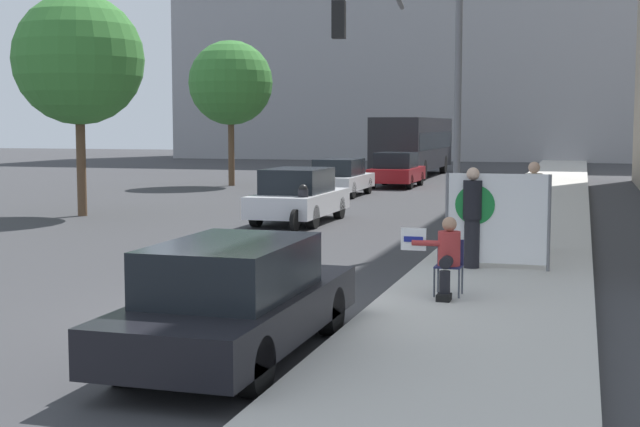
{
  "coord_description": "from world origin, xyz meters",
  "views": [
    {
      "loc": [
        4.7,
        -11.65,
        2.75
      ],
      "look_at": [
        0.41,
        2.84,
        1.24
      ],
      "focal_mm": 50.0,
      "sensor_mm": 36.0,
      "label": 1
    }
  ],
  "objects_px": {
    "car_on_road_nearest": "(299,196)",
    "street_tree_midblock": "(231,83)",
    "motorcycle_on_road": "(304,210)",
    "traffic_light_pole": "(412,69)",
    "street_tree_near_curb": "(78,60)",
    "pedestrian_behind": "(533,206)",
    "protest_banner": "(496,219)",
    "parked_car_curbside": "(236,300)",
    "city_bus_on_road": "(414,143)",
    "jogger_on_sidewalk": "(472,216)",
    "seated_protester": "(447,254)",
    "car_on_road_distant": "(397,170)",
    "car_on_road_midblock": "(340,177)"
  },
  "relations": [
    {
      "from": "seated_protester",
      "to": "street_tree_midblock",
      "type": "bearing_deg",
      "value": 111.46
    },
    {
      "from": "traffic_light_pole",
      "to": "street_tree_near_curb",
      "type": "xyz_separation_m",
      "value": [
        -10.83,
        3.78,
        0.7
      ]
    },
    {
      "from": "jogger_on_sidewalk",
      "to": "protest_banner",
      "type": "height_order",
      "value": "jogger_on_sidewalk"
    },
    {
      "from": "motorcycle_on_road",
      "to": "car_on_road_midblock",
      "type": "bearing_deg",
      "value": 100.34
    },
    {
      "from": "car_on_road_midblock",
      "to": "city_bus_on_road",
      "type": "bearing_deg",
      "value": 88.68
    },
    {
      "from": "jogger_on_sidewalk",
      "to": "traffic_light_pole",
      "type": "distance_m",
      "value": 5.24
    },
    {
      "from": "street_tree_midblock",
      "to": "street_tree_near_curb",
      "type": "bearing_deg",
      "value": -86.81
    },
    {
      "from": "parked_car_curbside",
      "to": "traffic_light_pole",
      "type": "bearing_deg",
      "value": 89.35
    },
    {
      "from": "pedestrian_behind",
      "to": "car_on_road_nearest",
      "type": "relative_size",
      "value": 0.42
    },
    {
      "from": "seated_protester",
      "to": "street_tree_midblock",
      "type": "xyz_separation_m",
      "value": [
        -13.42,
        24.42,
        3.82
      ]
    },
    {
      "from": "jogger_on_sidewalk",
      "to": "pedestrian_behind",
      "type": "xyz_separation_m",
      "value": [
        0.94,
        2.35,
        0.01
      ]
    },
    {
      "from": "car_on_road_distant",
      "to": "street_tree_near_curb",
      "type": "bearing_deg",
      "value": -113.73
    },
    {
      "from": "pedestrian_behind",
      "to": "street_tree_midblock",
      "type": "bearing_deg",
      "value": -10.73
    },
    {
      "from": "protest_banner",
      "to": "parked_car_curbside",
      "type": "bearing_deg",
      "value": -110.42
    },
    {
      "from": "seated_protester",
      "to": "car_on_road_nearest",
      "type": "xyz_separation_m",
      "value": [
        -5.74,
        10.55,
        -0.06
      ]
    },
    {
      "from": "car_on_road_nearest",
      "to": "street_tree_near_curb",
      "type": "xyz_separation_m",
      "value": [
        -6.91,
        -0.01,
        3.93
      ]
    },
    {
      "from": "car_on_road_distant",
      "to": "motorcycle_on_road",
      "type": "relative_size",
      "value": 1.95
    },
    {
      "from": "car_on_road_nearest",
      "to": "street_tree_midblock",
      "type": "relative_size",
      "value": 0.66
    },
    {
      "from": "city_bus_on_road",
      "to": "motorcycle_on_road",
      "type": "xyz_separation_m",
      "value": [
        1.7,
        -24.96,
        -1.28
      ]
    },
    {
      "from": "pedestrian_behind",
      "to": "street_tree_near_curb",
      "type": "distance_m",
      "value": 15.08
    },
    {
      "from": "car_on_road_nearest",
      "to": "motorcycle_on_road",
      "type": "height_order",
      "value": "car_on_road_nearest"
    },
    {
      "from": "motorcycle_on_road",
      "to": "pedestrian_behind",
      "type": "bearing_deg",
      "value": -32.59
    },
    {
      "from": "car_on_road_midblock",
      "to": "protest_banner",
      "type": "bearing_deg",
      "value": -66.28
    },
    {
      "from": "street_tree_near_curb",
      "to": "seated_protester",
      "type": "bearing_deg",
      "value": -39.8
    },
    {
      "from": "parked_car_curbside",
      "to": "motorcycle_on_road",
      "type": "bearing_deg",
      "value": 104.08
    },
    {
      "from": "jogger_on_sidewalk",
      "to": "street_tree_near_curb",
      "type": "relative_size",
      "value": 0.27
    },
    {
      "from": "car_on_road_nearest",
      "to": "city_bus_on_road",
      "type": "relative_size",
      "value": 0.39
    },
    {
      "from": "protest_banner",
      "to": "street_tree_midblock",
      "type": "xyz_separation_m",
      "value": [
        -13.88,
        21.62,
        3.55
      ]
    },
    {
      "from": "car_on_road_midblock",
      "to": "street_tree_midblock",
      "type": "bearing_deg",
      "value": 145.52
    },
    {
      "from": "seated_protester",
      "to": "street_tree_near_curb",
      "type": "relative_size",
      "value": 0.18
    },
    {
      "from": "jogger_on_sidewalk",
      "to": "protest_banner",
      "type": "distance_m",
      "value": 0.42
    },
    {
      "from": "car_on_road_distant",
      "to": "street_tree_near_curb",
      "type": "distance_m",
      "value": 16.92
    },
    {
      "from": "jogger_on_sidewalk",
      "to": "car_on_road_nearest",
      "type": "height_order",
      "value": "jogger_on_sidewalk"
    },
    {
      "from": "street_tree_near_curb",
      "to": "street_tree_midblock",
      "type": "xyz_separation_m",
      "value": [
        -0.77,
        13.88,
        -0.06
      ]
    },
    {
      "from": "seated_protester",
      "to": "motorcycle_on_road",
      "type": "xyz_separation_m",
      "value": [
        -5.12,
        9.04,
        -0.29
      ]
    },
    {
      "from": "parked_car_curbside",
      "to": "city_bus_on_road",
      "type": "height_order",
      "value": "city_bus_on_road"
    },
    {
      "from": "street_tree_near_curb",
      "to": "traffic_light_pole",
      "type": "bearing_deg",
      "value": -19.25
    },
    {
      "from": "car_on_road_nearest",
      "to": "motorcycle_on_road",
      "type": "bearing_deg",
      "value": -67.66
    },
    {
      "from": "car_on_road_midblock",
      "to": "street_tree_near_curb",
      "type": "height_order",
      "value": "street_tree_near_curb"
    },
    {
      "from": "motorcycle_on_road",
      "to": "street_tree_midblock",
      "type": "bearing_deg",
      "value": 118.36
    },
    {
      "from": "traffic_light_pole",
      "to": "car_on_road_nearest",
      "type": "height_order",
      "value": "traffic_light_pole"
    },
    {
      "from": "parked_car_curbside",
      "to": "pedestrian_behind",
      "type": "bearing_deg",
      "value": 71.65
    },
    {
      "from": "seated_protester",
      "to": "protest_banner",
      "type": "xyz_separation_m",
      "value": [
        0.47,
        2.8,
        0.27
      ]
    },
    {
      "from": "car_on_road_nearest",
      "to": "protest_banner",
      "type": "bearing_deg",
      "value": -51.33
    },
    {
      "from": "pedestrian_behind",
      "to": "protest_banner",
      "type": "xyz_separation_m",
      "value": [
        -0.52,
        -2.35,
        -0.04
      ]
    },
    {
      "from": "parked_car_curbside",
      "to": "street_tree_near_curb",
      "type": "xyz_separation_m",
      "value": [
        -10.71,
        14.19,
        3.99
      ]
    },
    {
      "from": "protest_banner",
      "to": "car_on_road_distant",
      "type": "xyz_separation_m",
      "value": [
        -6.49,
        22.81,
        -0.32
      ]
    },
    {
      "from": "parked_car_curbside",
      "to": "car_on_road_distant",
      "type": "xyz_separation_m",
      "value": [
        -4.08,
        29.26,
        0.05
      ]
    },
    {
      "from": "seated_protester",
      "to": "city_bus_on_road",
      "type": "xyz_separation_m",
      "value": [
        -6.81,
        34.0,
        0.98
      ]
    },
    {
      "from": "seated_protester",
      "to": "car_on_road_distant",
      "type": "xyz_separation_m",
      "value": [
        -6.02,
        25.6,
        -0.05
      ]
    }
  ]
}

